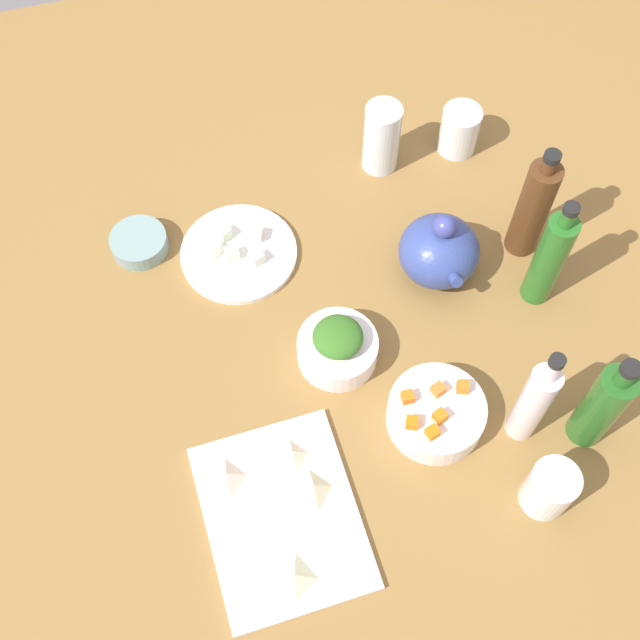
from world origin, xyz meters
TOP-DOWN VIEW (x-y plane):
  - tabletop at (0.00, 0.00)cm, footprint 190.00×190.00cm
  - cutting_board at (28.79, -13.99)cm, footprint 29.88×23.57cm
  - plate_tofu at (-19.39, -9.73)cm, footprint 20.90×20.90cm
  - bowl_greens at (4.84, 1.65)cm, footprint 13.39×13.39cm
  - bowl_carrots at (19.96, 13.49)cm, footprint 15.55×15.55cm
  - bowl_small_side at (-25.68, -26.53)cm, footprint 10.18×10.18cm
  - teapot at (-7.10, 23.23)cm, footprint 15.67×13.99cm
  - bottle_0 at (2.03, 38.44)cm, footprint 5.14×5.14cm
  - bottle_1 at (28.04, 35.99)cm, footprint 5.77×5.77cm
  - bottle_2 at (-8.14, 39.79)cm, footprint 5.59×5.59cm
  - bottle_3 at (24.80, 26.27)cm, footprint 4.64×4.64cm
  - drinking_glass_0 at (-32.72, 36.54)cm, footprint 7.42×7.42cm
  - drinking_glass_1 at (36.57, 25.22)cm, footprint 7.31×7.31cm
  - drinking_glass_2 at (-32.85, 20.92)cm, footprint 6.81×6.81cm
  - carrot_cube_0 at (21.62, 8.60)cm, footprint 2.38×2.38cm
  - carrot_cube_1 at (17.41, 9.29)cm, footprint 1.86×1.86cm
  - carrot_cube_2 at (21.75, 13.10)cm, footprint 2.36×2.36cm
  - carrot_cube_3 at (17.46, 14.31)cm, footprint 2.29×2.29cm
  - carrot_cube_4 at (18.08, 18.16)cm, footprint 2.32×2.32cm
  - carrot_cube_5 at (23.94, 11.11)cm, footprint 2.24×2.24cm
  - chopped_greens_mound at (4.84, 1.65)cm, footprint 8.19×8.31cm
  - tofu_cube_0 at (-18.46, -11.04)cm, footprint 2.53×2.53cm
  - tofu_cube_1 at (-21.49, -5.91)cm, footprint 2.96×2.96cm
  - tofu_cube_2 at (-20.24, -14.12)cm, footprint 3.05×3.05cm
  - tofu_cube_3 at (-23.24, -11.47)cm, footprint 3.01×3.01cm
  - tofu_cube_4 at (-16.55, -7.04)cm, footprint 2.87×2.87cm
  - dumpling_0 at (20.93, -20.59)cm, footprint 5.09×4.77cm
  - dumpling_1 at (20.09, -10.01)cm, footprint 4.29×3.78cm
  - dumpling_2 at (26.26, -8.30)cm, footprint 5.04×4.43cm
  - dumpling_3 at (38.22, -14.38)cm, footprint 6.50×6.30cm

SIDE VIEW (x-z plane):
  - tabletop at x=0.00cm, z-range 0.00..3.00cm
  - cutting_board at x=28.79cm, z-range 3.00..4.00cm
  - plate_tofu at x=-19.39cm, z-range 3.00..4.20cm
  - bowl_small_side at x=-25.68cm, z-range 3.00..6.24cm
  - dumpling_1 at x=20.09cm, z-range 4.00..6.07cm
  - dumpling_3 at x=38.22cm, z-range 4.00..6.17cm
  - dumpling_0 at x=20.93cm, z-range 4.00..6.24cm
  - tofu_cube_0 at x=-18.46cm, z-range 4.20..6.40cm
  - tofu_cube_1 at x=-21.49cm, z-range 4.20..6.40cm
  - tofu_cube_2 at x=-20.24cm, z-range 4.20..6.40cm
  - tofu_cube_3 at x=-23.24cm, z-range 4.20..6.40cm
  - tofu_cube_4 at x=-16.55cm, z-range 4.20..6.40cm
  - dumpling_2 at x=26.26cm, z-range 4.00..6.75cm
  - bowl_greens at x=4.84cm, z-range 3.00..8.13cm
  - bowl_carrots at x=19.96cm, z-range 3.00..8.23cm
  - drinking_glass_0 at x=-32.72cm, z-range 3.00..12.52cm
  - drinking_glass_1 at x=36.57cm, z-range 3.00..12.66cm
  - teapot at x=-7.10cm, z-range 1.43..16.48cm
  - carrot_cube_0 at x=21.62cm, z-range 8.23..10.03cm
  - carrot_cube_1 at x=17.41cm, z-range 8.23..10.03cm
  - carrot_cube_2 at x=21.75cm, z-range 8.23..10.03cm
  - carrot_cube_3 at x=17.46cm, z-range 8.23..10.03cm
  - carrot_cube_4 at x=18.08cm, z-range 8.23..10.03cm
  - carrot_cube_5 at x=23.94cm, z-range 8.23..10.03cm
  - chopped_greens_mound at x=4.84cm, z-range 8.13..12.02cm
  - drinking_glass_2 at x=-32.85cm, z-range 3.00..17.53cm
  - bottle_1 at x=28.04cm, z-range 1.34..24.73cm
  - bottle_3 at x=24.80cm, z-range 0.93..25.64cm
  - bottle_0 at x=2.03cm, z-range 1.36..26.20cm
  - bottle_2 at x=-8.14cm, z-range 1.55..26.24cm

